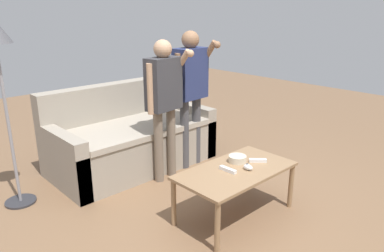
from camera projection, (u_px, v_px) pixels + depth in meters
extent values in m
plane|color=brown|center=(212.00, 213.00, 3.29)|extent=(12.00, 12.00, 0.00)
cube|color=#9E9384|center=(133.00, 147.00, 4.21)|extent=(1.81, 0.93, 0.45)
cube|color=#AA9F8F|center=(135.00, 127.00, 4.08)|extent=(1.53, 0.81, 0.06)
cube|color=#9E9384|center=(113.00, 103.00, 4.33)|extent=(1.81, 0.18, 0.46)
cube|color=#9E9384|center=(62.00, 160.00, 3.65)|extent=(0.14, 0.93, 0.61)
cube|color=#9E9384|center=(186.00, 126.00, 4.73)|extent=(0.14, 0.93, 0.61)
cube|color=#997551|center=(236.00, 171.00, 3.12)|extent=(1.04, 0.56, 0.03)
cylinder|color=#997551|center=(217.00, 228.00, 2.69)|extent=(0.04, 0.04, 0.42)
cylinder|color=#997551|center=(291.00, 186.00, 3.33)|extent=(0.04, 0.04, 0.42)
cylinder|color=#997551|center=(174.00, 203.00, 3.04)|extent=(0.04, 0.04, 0.42)
cylinder|color=#997551|center=(248.00, 169.00, 3.67)|extent=(0.04, 0.04, 0.42)
cylinder|color=beige|center=(237.00, 159.00, 3.25)|extent=(0.16, 0.16, 0.06)
ellipsoid|color=white|center=(248.00, 167.00, 3.10)|extent=(0.06, 0.09, 0.05)
cylinder|color=#4C4C51|center=(247.00, 164.00, 3.10)|extent=(0.02, 0.02, 0.01)
cylinder|color=#2D2D33|center=(21.00, 201.00, 3.46)|extent=(0.28, 0.28, 0.02)
cylinder|color=gray|center=(9.00, 127.00, 3.23)|extent=(0.03, 0.03, 1.46)
cylinder|color=#756656|center=(159.00, 147.00, 3.79)|extent=(0.10, 0.10, 0.77)
cylinder|color=#756656|center=(171.00, 142.00, 3.93)|extent=(0.10, 0.10, 0.77)
cube|color=#38383D|center=(164.00, 84.00, 3.66)|extent=(0.39, 0.24, 0.53)
sphere|color=tan|center=(163.00, 49.00, 3.55)|extent=(0.18, 0.18, 0.18)
cylinder|color=tan|center=(150.00, 89.00, 3.53)|extent=(0.07, 0.07, 0.50)
cylinder|color=#38383D|center=(176.00, 72.00, 3.76)|extent=(0.07, 0.07, 0.25)
cylinder|color=tan|center=(183.00, 60.00, 3.66)|extent=(0.08, 0.20, 0.24)
sphere|color=tan|center=(190.00, 53.00, 3.58)|extent=(0.07, 0.07, 0.07)
cylinder|color=#47474C|center=(185.00, 134.00, 4.12)|extent=(0.10, 0.10, 0.80)
cylinder|color=#47474C|center=(196.00, 130.00, 4.26)|extent=(0.10, 0.10, 0.80)
cube|color=navy|center=(190.00, 74.00, 3.98)|extent=(0.40, 0.23, 0.55)
sphere|color=#936B4C|center=(190.00, 40.00, 3.87)|extent=(0.19, 0.19, 0.19)
cylinder|color=#936B4C|center=(178.00, 78.00, 3.85)|extent=(0.07, 0.07, 0.52)
cylinder|color=navy|center=(202.00, 62.00, 4.08)|extent=(0.07, 0.07, 0.26)
cylinder|color=#936B4C|center=(209.00, 51.00, 3.98)|extent=(0.08, 0.21, 0.25)
sphere|color=#936B4C|center=(217.00, 45.00, 3.89)|extent=(0.08, 0.08, 0.08)
cube|color=white|center=(228.00, 170.00, 3.07)|extent=(0.04, 0.16, 0.03)
cylinder|color=silver|center=(225.00, 167.00, 3.08)|extent=(0.01, 0.01, 0.00)
cube|color=silver|center=(232.00, 170.00, 3.03)|extent=(0.02, 0.02, 0.00)
cube|color=white|center=(258.00, 161.00, 3.25)|extent=(0.14, 0.13, 0.03)
cylinder|color=silver|center=(255.00, 159.00, 3.25)|extent=(0.01, 0.01, 0.00)
cube|color=silver|center=(263.00, 159.00, 3.25)|extent=(0.02, 0.02, 0.00)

